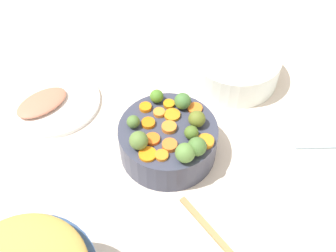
% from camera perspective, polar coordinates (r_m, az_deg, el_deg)
% --- Properties ---
extents(tabletop, '(2.40, 2.40, 0.02)m').
position_cam_1_polar(tabletop, '(1.02, 2.27, -3.78)').
color(tabletop, beige).
rests_on(tabletop, ground).
extents(serving_bowl_carrots, '(0.23, 0.23, 0.09)m').
position_cam_1_polar(serving_bowl_carrots, '(0.98, -0.00, -2.02)').
color(serving_bowl_carrots, '#383C4F').
rests_on(serving_bowl_carrots, tabletop).
extents(carrot_slice_0, '(0.04, 0.04, 0.01)m').
position_cam_1_polar(carrot_slice_0, '(0.99, 0.14, 3.06)').
color(carrot_slice_0, orange).
rests_on(carrot_slice_0, serving_bowl_carrots).
extents(carrot_slice_1, '(0.04, 0.04, 0.01)m').
position_cam_1_polar(carrot_slice_1, '(0.98, 3.78, 2.48)').
color(carrot_slice_1, orange).
rests_on(carrot_slice_1, serving_bowl_carrots).
extents(carrot_slice_2, '(0.04, 0.04, 0.01)m').
position_cam_1_polar(carrot_slice_2, '(0.94, 0.15, -0.18)').
color(carrot_slice_2, orange).
rests_on(carrot_slice_2, serving_bowl_carrots).
extents(carrot_slice_3, '(0.04, 0.04, 0.01)m').
position_cam_1_polar(carrot_slice_3, '(0.92, -2.17, -1.82)').
color(carrot_slice_3, orange).
rests_on(carrot_slice_3, serving_bowl_carrots).
extents(carrot_slice_4, '(0.03, 0.03, 0.01)m').
position_cam_1_polar(carrot_slice_4, '(0.98, -3.15, 2.62)').
color(carrot_slice_4, orange).
rests_on(carrot_slice_4, serving_bowl_carrots).
extents(carrot_slice_5, '(0.04, 0.04, 0.01)m').
position_cam_1_polar(carrot_slice_5, '(0.97, -1.24, 1.87)').
color(carrot_slice_5, orange).
rests_on(carrot_slice_5, serving_bowl_carrots).
extents(carrot_slice_6, '(0.06, 0.06, 0.01)m').
position_cam_1_polar(carrot_slice_6, '(0.89, -2.85, -3.95)').
color(carrot_slice_6, orange).
rests_on(carrot_slice_6, serving_bowl_carrots).
extents(carrot_slice_7, '(0.03, 0.03, 0.01)m').
position_cam_1_polar(carrot_slice_7, '(0.89, -0.89, -4.10)').
color(carrot_slice_7, orange).
rests_on(carrot_slice_7, serving_bowl_carrots).
extents(carrot_slice_8, '(0.05, 0.05, 0.01)m').
position_cam_1_polar(carrot_slice_8, '(0.95, -2.77, 0.41)').
color(carrot_slice_8, orange).
rests_on(carrot_slice_8, serving_bowl_carrots).
extents(carrot_slice_9, '(0.05, 0.05, 0.01)m').
position_cam_1_polar(carrot_slice_9, '(0.91, 0.23, -2.70)').
color(carrot_slice_9, orange).
rests_on(carrot_slice_9, serving_bowl_carrots).
extents(carrot_slice_10, '(0.05, 0.05, 0.01)m').
position_cam_1_polar(carrot_slice_10, '(0.97, 0.59, 1.54)').
color(carrot_slice_10, orange).
rests_on(carrot_slice_10, serving_bowl_carrots).
extents(carrot_slice_11, '(0.05, 0.05, 0.01)m').
position_cam_1_polar(carrot_slice_11, '(0.92, 5.25, -2.13)').
color(carrot_slice_11, orange).
rests_on(carrot_slice_11, serving_bowl_carrots).
extents(brussels_sprout_0, '(0.03, 0.03, 0.03)m').
position_cam_1_polar(brussels_sprout_0, '(0.92, 3.26, -0.93)').
color(brussels_sprout_0, '#4C6D27').
rests_on(brussels_sprout_0, serving_bowl_carrots).
extents(brussels_sprout_1, '(0.03, 0.03, 0.03)m').
position_cam_1_polar(brussels_sprout_1, '(0.99, -1.58, 4.16)').
color(brussels_sprout_1, '#4B8028').
rests_on(brussels_sprout_1, serving_bowl_carrots).
extents(brussels_sprout_2, '(0.04, 0.04, 0.04)m').
position_cam_1_polar(brussels_sprout_2, '(0.87, 2.39, -3.75)').
color(brussels_sprout_2, '#5A873E').
rests_on(brussels_sprout_2, serving_bowl_carrots).
extents(brussels_sprout_3, '(0.04, 0.04, 0.04)m').
position_cam_1_polar(brussels_sprout_3, '(0.89, 4.06, -2.87)').
color(brussels_sprout_3, '#487334').
rests_on(brussels_sprout_3, serving_bowl_carrots).
extents(brussels_sprout_4, '(0.04, 0.04, 0.04)m').
position_cam_1_polar(brussels_sprout_4, '(0.90, -4.10, -2.02)').
color(brussels_sprout_4, '#5A7A38').
rests_on(brussels_sprout_4, serving_bowl_carrots).
extents(brussels_sprout_5, '(0.03, 0.03, 0.03)m').
position_cam_1_polar(brussels_sprout_5, '(0.94, -4.85, 0.59)').
color(brussels_sprout_5, '#4F7335').
rests_on(brussels_sprout_5, serving_bowl_carrots).
extents(brussels_sprout_6, '(0.04, 0.04, 0.04)m').
position_cam_1_polar(brussels_sprout_6, '(0.97, 2.05, 3.48)').
color(brussels_sprout_6, '#457638').
rests_on(brussels_sprout_6, serving_bowl_carrots).
extents(brussels_sprout_7, '(0.04, 0.04, 0.04)m').
position_cam_1_polar(brussels_sprout_7, '(0.94, 4.03, 0.99)').
color(brussels_sprout_7, olive).
rests_on(brussels_sprout_7, serving_bowl_carrots).
extents(casserole_dish, '(0.25, 0.25, 0.09)m').
position_cam_1_polar(casserole_dish, '(1.17, 9.26, 8.19)').
color(casserole_dish, white).
rests_on(casserole_dish, tabletop).
extents(ham_plate, '(0.25, 0.25, 0.01)m').
position_cam_1_polar(ham_plate, '(1.15, -15.51, 3.23)').
color(ham_plate, white).
rests_on(ham_plate, tabletop).
extents(ham_slice_main, '(0.15, 0.17, 0.02)m').
position_cam_1_polar(ham_slice_main, '(1.14, -17.13, 3.13)').
color(ham_slice_main, '#BA765B').
rests_on(ham_slice_main, ham_plate).
extents(dish_towel, '(0.21, 0.20, 0.01)m').
position_cam_1_polar(dish_towel, '(1.14, 20.63, 0.29)').
color(dish_towel, '#94ACBA').
rests_on(dish_towel, tabletop).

